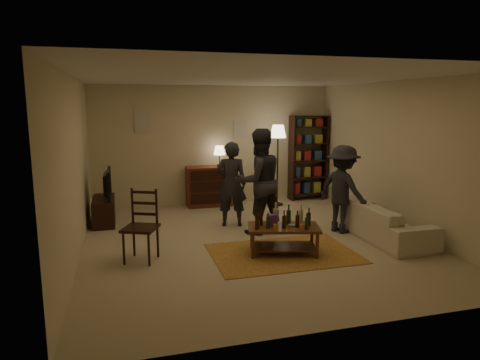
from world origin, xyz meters
name	(u,v)px	position (x,y,z in m)	size (l,w,h in m)	color
floor	(253,241)	(0.00, 0.00, 0.00)	(6.00, 6.00, 0.00)	#C6B793
room_shell	(186,125)	(-0.65, 2.98, 1.81)	(6.00, 6.00, 6.00)	beige
rug	(283,253)	(0.26, -0.73, 0.01)	(2.20, 1.50, 0.01)	#984721
coffee_table	(283,229)	(0.26, -0.73, 0.39)	(1.19, 0.85, 0.78)	brown
dining_chair	(142,222)	(-1.83, -0.39, 0.57)	(0.61, 0.61, 1.07)	black
tv_stand	(104,204)	(-2.44, 1.80, 0.38)	(0.40, 1.00, 1.06)	black
dresser	(209,185)	(-0.19, 2.71, 0.48)	(1.00, 0.50, 1.36)	maroon
bookshelf	(308,157)	(2.25, 2.78, 1.03)	(0.90, 0.34, 2.02)	black
floor_lamp	(278,137)	(1.32, 2.38, 1.55)	(0.36, 0.36, 1.82)	black
sofa	(382,220)	(2.20, -0.40, 0.30)	(2.08, 0.81, 0.61)	beige
person_left	(231,184)	(-0.11, 1.02, 0.80)	(0.58, 0.38, 1.60)	#24242B
person_right	(259,181)	(0.25, 0.46, 0.93)	(0.91, 0.71, 1.86)	#292932
person_by_sofa	(343,189)	(1.70, 0.09, 0.78)	(1.01, 0.58, 1.57)	#24242B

